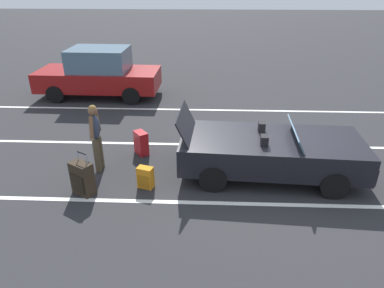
# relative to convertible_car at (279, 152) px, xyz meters

# --- Properties ---
(ground_plane) EXTENTS (80.00, 80.00, 0.00)m
(ground_plane) POSITION_rel_convertible_car_xyz_m (-0.20, 0.01, -0.59)
(ground_plane) COLOR #28282B
(lot_line_near) EXTENTS (18.00, 0.12, 0.01)m
(lot_line_near) POSITION_rel_convertible_car_xyz_m (-0.20, -1.21, -0.59)
(lot_line_near) COLOR silver
(lot_line_near) RESTS_ON ground_plane
(lot_line_mid) EXTENTS (18.00, 0.12, 0.01)m
(lot_line_mid) POSITION_rel_convertible_car_xyz_m (-0.20, 1.49, -0.59)
(lot_line_mid) COLOR silver
(lot_line_mid) RESTS_ON ground_plane
(lot_line_far) EXTENTS (18.00, 0.12, 0.01)m
(lot_line_far) POSITION_rel_convertible_car_xyz_m (-0.20, 4.19, -0.59)
(lot_line_far) COLOR silver
(lot_line_far) RESTS_ON ground_plane
(convertible_car) EXTENTS (4.28, 2.02, 1.52)m
(convertible_car) POSITION_rel_convertible_car_xyz_m (0.00, 0.00, 0.00)
(convertible_car) COLOR black
(convertible_car) RESTS_ON ground_plane
(suitcase_large_black) EXTENTS (0.56, 0.49, 0.96)m
(suitcase_large_black) POSITION_rel_convertible_car_xyz_m (-4.29, -0.96, -0.22)
(suitcase_large_black) COLOR #2D2319
(suitcase_large_black) RESTS_ON ground_plane
(suitcase_medium_bright) EXTENTS (0.43, 0.46, 0.62)m
(suitcase_medium_bright) POSITION_rel_convertible_car_xyz_m (-3.36, 0.91, -0.28)
(suitcase_medium_bright) COLOR red
(suitcase_medium_bright) RESTS_ON ground_plane
(suitcase_small_carryon) EXTENTS (0.38, 0.30, 0.50)m
(suitcase_small_carryon) POSITION_rel_convertible_car_xyz_m (-3.00, -0.67, -0.34)
(suitcase_small_carryon) COLOR orange
(suitcase_small_carryon) RESTS_ON ground_plane
(traveler_person) EXTENTS (0.24, 0.61, 1.65)m
(traveler_person) POSITION_rel_convertible_car_xyz_m (-4.23, 0.06, 0.34)
(traveler_person) COLOR #4C3F2D
(traveler_person) RESTS_ON ground_plane
(parked_sedan_near) EXTENTS (4.54, 1.96, 1.82)m
(parked_sedan_near) POSITION_rel_convertible_car_xyz_m (-5.72, 5.53, 0.30)
(parked_sedan_near) COLOR maroon
(parked_sedan_near) RESTS_ON ground_plane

